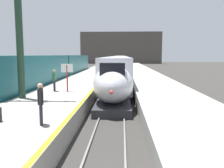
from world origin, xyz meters
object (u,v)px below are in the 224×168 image
Objects in this scene: highspeed_train_main at (119,64)px; departure_info_board at (67,72)px; regional_train_adjacent at (58,68)px; passenger_near_edge at (41,101)px; station_column_mid at (18,7)px; passenger_mid_platform at (54,79)px.

highspeed_train_main reaches higher than departure_info_board.
regional_train_adjacent is 23.34m from passenger_near_edge.
passenger_near_edge is (3.28, -5.83, -4.78)m from station_column_mid.
station_column_mid is at bearing -127.33° from departure_info_board.
regional_train_adjacent is 14.30m from passenger_mid_platform.
departure_info_board is (2.29, 3.00, -4.27)m from station_column_mid.
station_column_mid is 5.69m from departure_info_board.
passenger_mid_platform is at bearing 102.81° from passenger_near_edge.
station_column_mid reaches higher than highspeed_train_main.
highspeed_train_main is at bearing 86.34° from passenger_near_edge.
departure_info_board is at bearing -72.06° from regional_train_adjacent.
station_column_mid is at bearing -99.54° from highspeed_train_main.
regional_train_adjacent is at bearing 107.94° from departure_info_board.
passenger_mid_platform is (-4.62, -32.13, 0.06)m from highspeed_train_main.
passenger_near_edge is 8.90m from departure_info_board.
departure_info_board is (-1.00, 8.83, 0.52)m from passenger_near_edge.
regional_train_adjacent is at bearing 103.58° from passenger_near_edge.
departure_info_board reaches higher than passenger_mid_platform.
regional_train_adjacent is 14.57m from departure_info_board.
regional_train_adjacent is at bearing 97.44° from station_column_mid.
passenger_near_edge is (-2.62, -40.95, 0.06)m from highspeed_train_main.
regional_train_adjacent reaches higher than passenger_mid_platform.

